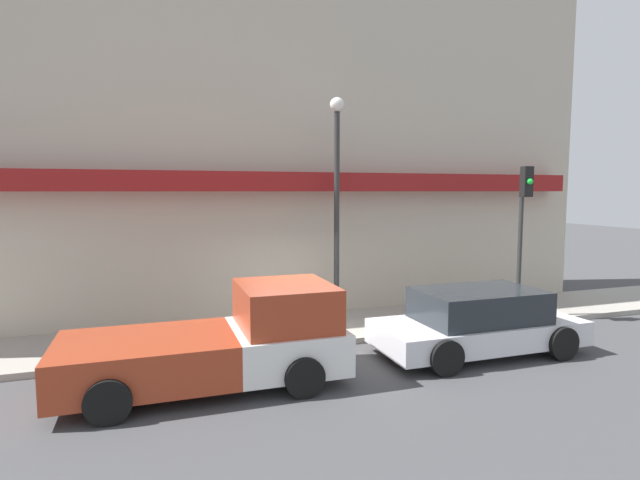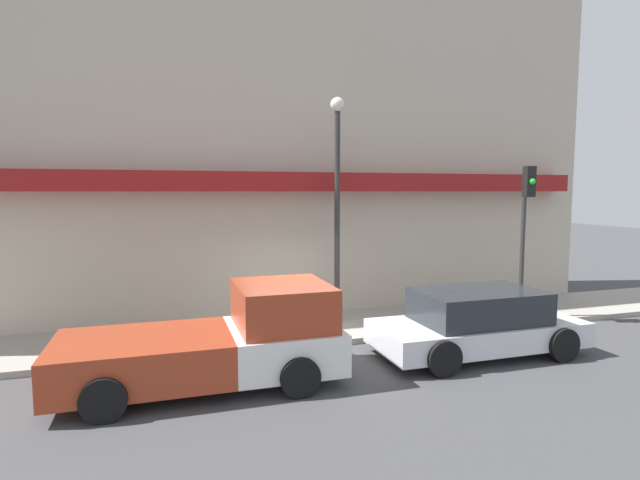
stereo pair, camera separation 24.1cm
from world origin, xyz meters
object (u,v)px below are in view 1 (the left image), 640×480
parked_car (478,322)px  street_lamp (337,184)px  traffic_light (523,215)px  fire_hydrant (416,310)px  pickup_truck (225,342)px

parked_car → street_lamp: bearing=125.8°
traffic_light → parked_car: bearing=-145.3°
parked_car → street_lamp: street_lamp is taller
fire_hydrant → street_lamp: street_lamp is taller
parked_car → street_lamp: (-2.20, 2.89, 3.00)m
pickup_truck → street_lamp: size_ratio=0.88×
pickup_truck → street_lamp: 5.24m
pickup_truck → parked_car: bearing=0.8°
fire_hydrant → traffic_light: traffic_light is taller
pickup_truck → fire_hydrant: 5.55m
fire_hydrant → traffic_light: size_ratio=0.18×
street_lamp → traffic_light: street_lamp is taller
street_lamp → traffic_light: bearing=-11.6°
pickup_truck → street_lamp: bearing=42.4°
street_lamp → traffic_light: size_ratio=1.42×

